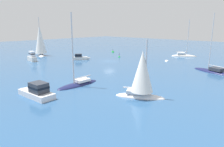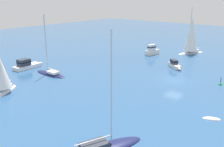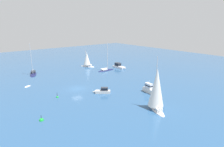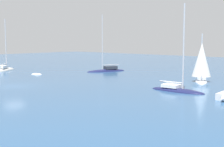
# 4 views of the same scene
# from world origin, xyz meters

# --- Properties ---
(ground_plane) EXTENTS (160.00, 160.00, 0.00)m
(ground_plane) POSITION_xyz_m (0.00, 0.00, 0.00)
(ground_plane) COLOR #2D5684
(ketch) EXTENTS (7.76, 4.42, 10.64)m
(ketch) POSITION_xyz_m (21.45, 4.26, 0.16)
(ketch) COLOR #191E4C
(ketch) RESTS_ON ground
(ketch_1) EXTENTS (6.27, 4.93, 10.19)m
(ketch_1) POSITION_xyz_m (9.44, 19.13, 0.16)
(ketch_1) COLOR silver
(ketch_1) RESTS_ON ground
(sloop_1) EXTENTS (5.77, 4.21, 7.10)m
(sloop_1) POSITION_xyz_m (19.82, -15.33, 2.42)
(sloop_1) COLOR white
(sloop_1) RESTS_ON ground
(yacht) EXTENTS (1.99, 6.72, 10.14)m
(yacht) POSITION_xyz_m (10.46, -17.15, 0.21)
(yacht) COLOR #191E4C
(yacht) RESTS_ON ground
(skiff) EXTENTS (1.54, 2.03, 0.44)m
(skiff) POSITION_xyz_m (9.69, 9.28, 0.00)
(skiff) COLOR white
(skiff) RESTS_ON ground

